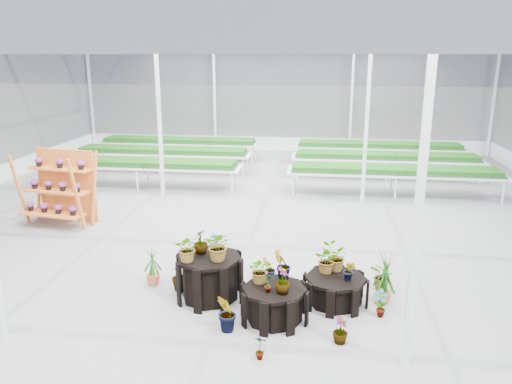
# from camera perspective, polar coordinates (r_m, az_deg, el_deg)

# --- Properties ---
(ground_plane) EXTENTS (24.00, 24.00, 0.00)m
(ground_plane) POSITION_cam_1_polar(r_m,az_deg,el_deg) (11.20, -2.04, -6.55)
(ground_plane) COLOR gray
(ground_plane) RESTS_ON ground
(greenhouse_shell) EXTENTS (18.00, 24.00, 4.50)m
(greenhouse_shell) POSITION_cam_1_polar(r_m,az_deg,el_deg) (10.56, -2.15, 4.83)
(greenhouse_shell) COLOR white
(greenhouse_shell) RESTS_ON ground
(steel_frame) EXTENTS (18.00, 24.00, 4.50)m
(steel_frame) POSITION_cam_1_polar(r_m,az_deg,el_deg) (10.56, -2.15, 4.83)
(steel_frame) COLOR silver
(steel_frame) RESTS_ON ground
(nursery_benches) EXTENTS (16.00, 7.00, 0.84)m
(nursery_benches) POSITION_cam_1_polar(r_m,az_deg,el_deg) (17.92, 1.73, 3.30)
(nursery_benches) COLOR silver
(nursery_benches) RESTS_ON ground
(plinth_tall) EXTENTS (1.32, 1.32, 0.80)m
(plinth_tall) POSITION_cam_1_polar(r_m,az_deg,el_deg) (8.96, -5.30, -9.71)
(plinth_tall) COLOR black
(plinth_tall) RESTS_ON ground
(plinth_mid) EXTENTS (1.28, 1.28, 0.57)m
(plinth_mid) POSITION_cam_1_polar(r_m,az_deg,el_deg) (8.30, 2.10, -12.65)
(plinth_mid) COLOR black
(plinth_mid) RESTS_ON ground
(plinth_low) EXTENTS (1.26, 1.26, 0.49)m
(plinth_low) POSITION_cam_1_polar(r_m,az_deg,el_deg) (8.93, 9.06, -11.02)
(plinth_low) COLOR black
(plinth_low) RESTS_ON ground
(shelf_rack) EXTENTS (1.90, 1.21, 1.88)m
(shelf_rack) POSITION_cam_1_polar(r_m,az_deg,el_deg) (13.48, -21.77, 0.35)
(shelf_rack) COLOR #CA6423
(shelf_rack) RESTS_ON ground
(nursery_plants) EXTENTS (4.78, 2.96, 1.33)m
(nursery_plants) POSITION_cam_1_polar(r_m,az_deg,el_deg) (8.78, 1.88, -8.70)
(nursery_plants) COLOR #14460F
(nursery_plants) RESTS_ON ground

